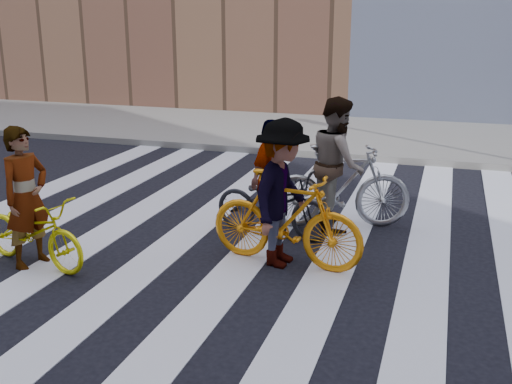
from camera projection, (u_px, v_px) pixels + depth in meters
The scene contains 11 objects.
ground at pixel (229, 233), 8.57m from camera, with size 100.00×100.00×0.00m, color black.
sidewalk_far at pixel (331, 134), 15.39m from camera, with size 100.00×5.00×0.15m, color gray.
zebra_crosswalk at pixel (229, 232), 8.57m from camera, with size 8.25×10.00×0.01m.
bike_yellow_left at pixel (33, 231), 7.34m from camera, with size 0.59×1.69×0.89m, color yellow.
bike_silver_mid at pixel (340, 186), 8.64m from camera, with size 0.58×2.07×1.24m, color #9B9FA4.
bike_yellow_right at pixel (286, 219), 7.32m from camera, with size 0.56×1.98×1.19m, color orange.
bike_dark_rear at pixel (273, 203), 8.37m from camera, with size 0.62×1.77×0.93m, color black.
rider_left at pixel (26, 197), 7.24m from camera, with size 0.64×0.42×1.75m, color slate.
rider_mid at pixel (337, 164), 8.56m from camera, with size 0.93×0.72×1.91m, color slate.
rider_right at pixel (282, 193), 7.25m from camera, with size 1.18×0.68×1.83m, color slate.
rider_rear at pixel (270, 178), 8.29m from camera, with size 0.97×0.40×1.65m, color slate.
Camera 1 is at (2.86, -7.54, 2.97)m, focal length 42.00 mm.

